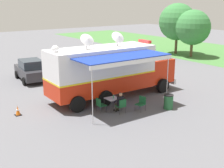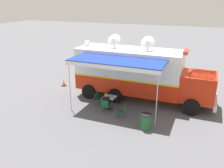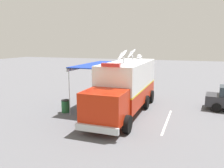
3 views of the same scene
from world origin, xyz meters
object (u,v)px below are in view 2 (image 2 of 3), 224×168
object	(u,v)px
folding_chair_beside_table	(98,98)
folding_table	(109,98)
folding_chair_spare_by_truck	(123,110)
trash_bin	(146,121)
folding_chair_at_table	(106,105)
command_truck	(139,73)
seated_responder	(107,102)
traffic_cone	(64,83)
water_bottle	(110,96)
car_behind_truck	(132,60)

from	to	relation	value
folding_chair_beside_table	folding_table	bearing A→B (deg)	83.99
folding_chair_spare_by_truck	trash_bin	bearing A→B (deg)	64.55
folding_chair_at_table	command_truck	bearing A→B (deg)	155.51
command_truck	seated_responder	xyz separation A→B (m)	(2.68, -1.30, -1.30)
folding_chair_at_table	seated_responder	bearing A→B (deg)	178.85
folding_chair_at_table	seated_responder	distance (m)	0.23
folding_table	seated_responder	bearing A→B (deg)	6.40
folding_chair_beside_table	traffic_cone	size ratio (longest dim) A/B	1.50
seated_responder	folding_chair_spare_by_truck	bearing A→B (deg)	67.31
seated_responder	command_truck	bearing A→B (deg)	154.07
folding_chair_at_table	folding_chair_beside_table	world-z (taller)	same
folding_chair_spare_by_truck	seated_responder	distance (m)	1.35
folding_chair_spare_by_truck	folding_chair_at_table	bearing A→B (deg)	-104.84
traffic_cone	folding_chair_beside_table	bearing A→B (deg)	60.06
water_bottle	folding_chair_spare_by_truck	world-z (taller)	water_bottle
folding_table	traffic_cone	size ratio (longest dim) A/B	1.41
folding_chair_at_table	seated_responder	size ratio (longest dim) A/B	0.70
car_behind_truck	water_bottle	bearing A→B (deg)	8.59
folding_chair_at_table	trash_bin	world-z (taller)	trash_bin
traffic_cone	car_behind_truck	world-z (taller)	car_behind_truck
water_bottle	traffic_cone	bearing A→B (deg)	-116.32
folding_chair_spare_by_truck	car_behind_truck	size ratio (longest dim) A/B	0.20
command_truck	traffic_cone	bearing A→B (deg)	-93.65
folding_chair_beside_table	folding_chair_spare_by_truck	world-z (taller)	same
seated_responder	trash_bin	size ratio (longest dim) A/B	1.37
water_bottle	folding_chair_at_table	world-z (taller)	water_bottle
folding_chair_spare_by_truck	car_behind_truck	bearing A→B (deg)	-165.85
seated_responder	traffic_cone	size ratio (longest dim) A/B	2.16
seated_responder	trash_bin	world-z (taller)	seated_responder
folding_table	traffic_cone	distance (m)	5.58
folding_chair_at_table	trash_bin	xyz separation A→B (m)	(1.07, 2.80, -0.06)
trash_bin	seated_responder	bearing A→B (deg)	-114.24
folding_chair_beside_table	seated_responder	bearing A→B (deg)	52.67
car_behind_truck	traffic_cone	bearing A→B (deg)	-26.64
command_truck	trash_bin	bearing A→B (deg)	20.81
folding_chair_beside_table	command_truck	bearing A→B (deg)	131.68
folding_chair_at_table	car_behind_truck	world-z (taller)	car_behind_truck
folding_table	folding_chair_spare_by_truck	world-z (taller)	folding_chair_spare_by_truck
seated_responder	car_behind_truck	bearing A→B (deg)	-171.83
command_truck	folding_chair_spare_by_truck	bearing A→B (deg)	-1.09
folding_chair_spare_by_truck	seated_responder	world-z (taller)	seated_responder
folding_chair_at_table	seated_responder	world-z (taller)	seated_responder
folding_table	water_bottle	xyz separation A→B (m)	(0.02, 0.05, 0.16)
trash_bin	traffic_cone	size ratio (longest dim) A/B	1.57
folding_chair_at_table	folding_chair_spare_by_truck	xyz separation A→B (m)	(0.33, 1.24, 0.00)
command_truck	trash_bin	xyz separation A→B (m)	(3.94, 1.50, -1.49)
command_truck	folding_table	size ratio (longest dim) A/B	11.69
folding_chair_at_table	folding_chair_spare_by_truck	size ratio (longest dim) A/B	1.00
water_bottle	trash_bin	bearing A→B (deg)	56.67
folding_chair_spare_by_truck	car_behind_truck	world-z (taller)	car_behind_truck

